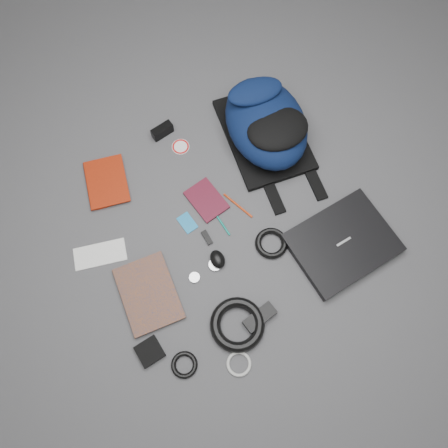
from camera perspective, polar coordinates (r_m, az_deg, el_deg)
name	(u,v)px	position (r m, az deg, el deg)	size (l,w,h in m)	color
ground	(224,226)	(1.80, 0.00, -0.21)	(4.00, 4.00, 0.00)	#4F4F51
backpack	(266,123)	(1.90, 5.50, 13.02)	(0.35, 0.51, 0.21)	black
laptop	(342,243)	(1.82, 15.21, -2.42)	(0.40, 0.31, 0.04)	black
textbook_red	(87,187)	(1.94, -17.48, 4.66)	(0.17, 0.23, 0.02)	maroon
comic_book	(123,304)	(1.75, -13.03, -10.13)	(0.21, 0.28, 0.02)	#B95B0D
envelope	(100,254)	(1.83, -15.89, -3.82)	(0.21, 0.09, 0.00)	white
dvd_case	(206,200)	(1.84, -2.31, 3.14)	(0.12, 0.17, 0.01)	#440D1A
compact_camera	(162,131)	(1.98, -8.07, 11.95)	(0.10, 0.04, 0.05)	black
sticker_disc	(181,147)	(1.96, -5.68, 10.01)	(0.08, 0.08, 0.00)	white
pen_teal	(220,221)	(1.80, -0.52, 0.44)	(0.01, 0.01, 0.15)	#0E8270
pen_red	(238,205)	(1.83, 1.82, 2.44)	(0.01, 0.01, 0.16)	#BA350E
id_badge	(187,223)	(1.81, -4.82, 0.16)	(0.05, 0.08, 0.00)	#187DBA
usb_black	(207,238)	(1.78, -2.24, -1.78)	(0.02, 0.06, 0.01)	black
mouse	(218,259)	(1.74, -0.85, -4.62)	(0.06, 0.08, 0.04)	black
headphone_left	(194,277)	(1.74, -3.88, -6.98)	(0.04, 0.04, 0.01)	#B7B7BA
headphone_right	(215,265)	(1.75, -1.16, -5.34)	(0.05, 0.05, 0.01)	#B5B5B7
cable_coil	(271,243)	(1.77, 6.19, -2.51)	(0.13, 0.13, 0.03)	black
power_brick	(260,317)	(1.70, 4.68, -12.05)	(0.13, 0.05, 0.03)	black
power_cord_coil	(237,324)	(1.69, 1.75, -12.98)	(0.21, 0.21, 0.04)	black
pouch	(150,352)	(1.71, -9.69, -16.10)	(0.09, 0.09, 0.02)	black
earbud_coil	(184,365)	(1.70, -5.21, -17.84)	(0.10, 0.10, 0.02)	black
white_cable_coil	(239,364)	(1.69, 1.96, -17.78)	(0.09, 0.09, 0.01)	beige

